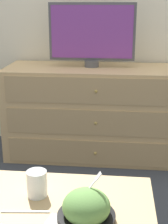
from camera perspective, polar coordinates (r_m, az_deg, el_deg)
ground_plane at (r=3.24m, az=2.45°, el=-4.65°), size 12.00×12.00×0.00m
dresser at (r=2.83m, az=2.33°, el=-0.02°), size 1.49×0.55×0.74m
tv at (r=2.74m, az=1.34°, el=12.95°), size 0.67×0.11×0.49m
coffee_table at (r=1.49m, az=-6.13°, el=-17.65°), size 0.87×0.59×0.45m
takeout_bowl at (r=1.34m, az=0.39°, el=-15.88°), size 0.22×0.22×0.19m
drink_cup at (r=1.51m, az=-7.82°, el=-11.94°), size 0.09×0.09×0.11m
knife at (r=1.44m, az=-9.73°, el=-16.02°), size 0.19×0.03×0.01m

